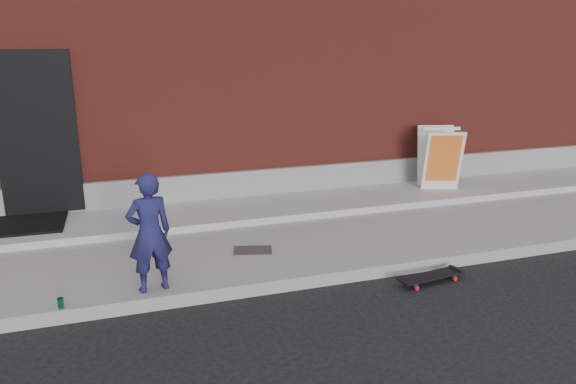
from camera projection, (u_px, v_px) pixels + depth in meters
name	position (u px, v px, depth m)	size (l,w,h in m)	color
ground	(283.00, 293.00, 6.14)	(80.00, 80.00, 0.00)	black
sidewalk	(249.00, 240.00, 7.49)	(20.00, 3.00, 0.15)	gray
apron	(234.00, 211.00, 8.28)	(20.00, 1.20, 0.10)	#969590
building	(183.00, 43.00, 11.84)	(20.00, 8.10, 5.00)	maroon
child	(149.00, 233.00, 5.71)	(0.46, 0.30, 1.26)	#1A1947
skateboard	(431.00, 276.00, 6.37)	(0.82, 0.31, 0.09)	red
pizza_sign	(440.00, 158.00, 9.18)	(0.79, 0.86, 1.01)	silver
soda_can	(61.00, 303.00, 5.46)	(0.06, 0.06, 0.11)	#1A8243
doormat	(20.00, 224.00, 7.51)	(1.15, 0.93, 0.03)	black
utility_plate	(253.00, 251.00, 6.90)	(0.46, 0.30, 0.01)	#535358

